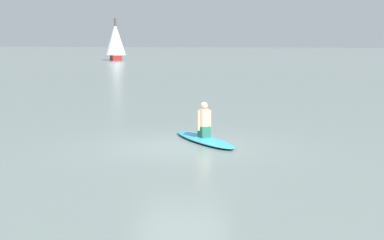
{
  "coord_description": "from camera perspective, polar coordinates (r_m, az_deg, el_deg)",
  "views": [
    {
      "loc": [
        4.27,
        -14.95,
        2.86
      ],
      "look_at": [
        0.09,
        0.7,
        0.64
      ],
      "focal_mm": 54.98,
      "sensor_mm": 36.0,
      "label": 1
    }
  ],
  "objects": [
    {
      "name": "ground_plane",
      "position": [
        15.81,
        -0.98,
        -2.61
      ],
      "size": [
        400.0,
        400.0,
        0.0
      ],
      "primitive_type": "plane",
      "color": "slate"
    },
    {
      "name": "surfboard",
      "position": [
        16.65,
        1.18,
        -1.86
      ],
      "size": [
        2.72,
        3.05,
        0.13
      ],
      "primitive_type": "ellipsoid",
      "rotation": [
        0.0,
        0.0,
        -0.88
      ],
      "color": "#339EC6",
      "rests_on": "ground"
    },
    {
      "name": "person_paddler",
      "position": [
        16.57,
        1.19,
        -0.12
      ],
      "size": [
        0.41,
        0.42,
        1.0
      ],
      "rotation": [
        0.0,
        0.0,
        -0.88
      ],
      "color": "#26664C",
      "rests_on": "surfboard"
    },
    {
      "name": "sailboat_distant",
      "position": [
        83.2,
        -7.44,
        7.65
      ],
      "size": [
        3.89,
        4.17,
        5.81
      ],
      "rotation": [
        0.0,
        0.0,
        -1.07
      ],
      "color": "maroon",
      "rests_on": "ground"
    }
  ]
}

